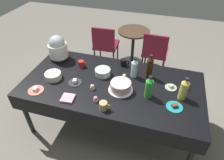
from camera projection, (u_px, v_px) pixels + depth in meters
ground at (112, 122)px, 2.89m from camera, size 9.00×9.00×0.00m
potluck_table at (112, 87)px, 2.45m from camera, size 2.20×1.10×0.75m
frosted_layer_cake at (121, 86)px, 2.28m from camera, size 0.29×0.29×0.12m
slow_cooker at (58, 48)px, 2.74m from camera, size 0.27×0.27×0.36m
glass_salad_bowl at (103, 72)px, 2.52m from camera, size 0.20×0.20×0.08m
ceramic_snack_bowl at (53, 76)px, 2.46m from camera, size 0.20×0.20×0.08m
dessert_plate_charcoal at (75, 82)px, 2.41m from camera, size 0.17×0.17×0.05m
dessert_plate_sage at (171, 87)px, 2.34m from camera, size 0.14×0.14×0.04m
dessert_plate_coral at (36, 90)px, 2.30m from camera, size 0.19×0.19×0.05m
dessert_plate_teal at (174, 107)px, 2.10m from camera, size 0.18×0.18×0.04m
cupcake_lemon at (96, 99)px, 2.15m from camera, size 0.05×0.05×0.07m
cupcake_vanilla at (92, 87)px, 2.31m from camera, size 0.05×0.05×0.07m
cupcake_mint at (186, 87)px, 2.31m from camera, size 0.05×0.05×0.07m
cupcake_rose at (124, 76)px, 2.47m from camera, size 0.05×0.05×0.07m
soda_bottle_ginger_ale at (184, 89)px, 2.13m from camera, size 0.09×0.09×0.29m
soda_bottle_water at (134, 68)px, 2.44m from camera, size 0.08×0.08×0.28m
soda_bottle_cola at (150, 67)px, 2.42m from camera, size 0.08×0.08×0.32m
soda_bottle_lime_soda at (149, 87)px, 2.15m from camera, size 0.09×0.09×0.29m
coffee_mug_black at (123, 62)px, 2.68m from camera, size 0.12×0.08×0.10m
coffee_mug_tan at (104, 106)px, 2.05m from camera, size 0.13×0.09×0.10m
coffee_mug_red at (81, 64)px, 2.67m from camera, size 0.12×0.08×0.09m
paper_napkin_stack at (68, 98)px, 2.19m from camera, size 0.15×0.15×0.02m
maroon_chair_left at (105, 43)px, 3.73m from camera, size 0.46×0.46×0.85m
maroon_chair_right at (155, 51)px, 3.52m from camera, size 0.46×0.46×0.85m
round_cafe_table at (133, 41)px, 3.79m from camera, size 0.60×0.60×0.72m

